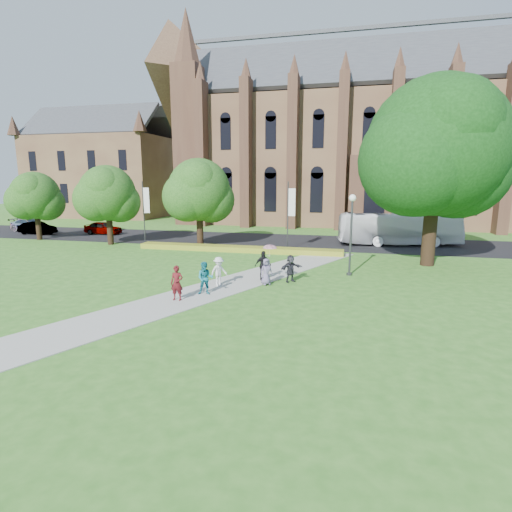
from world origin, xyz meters
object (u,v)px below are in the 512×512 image
(large_tree, at_px, (437,147))
(car_0, at_px, (103,228))
(pedestrian_0, at_px, (177,283))
(streetlamp, at_px, (351,225))
(car_1, at_px, (37,228))
(car_2, at_px, (30,225))
(tour_coach, at_px, (399,229))

(large_tree, height_order, car_0, large_tree)
(large_tree, bearing_deg, pedestrian_0, -138.74)
(streetlamp, relative_size, pedestrian_0, 2.89)
(car_1, bearing_deg, car_0, -73.94)
(large_tree, xyz_separation_m, pedestrian_0, (-14.08, -12.35, -7.42))
(car_1, distance_m, car_2, 3.40)
(car_0, height_order, car_1, car_0)
(tour_coach, bearing_deg, car_0, 79.69)
(large_tree, bearing_deg, streetlamp, -140.71)
(streetlamp, height_order, car_2, streetlamp)
(car_2, bearing_deg, car_1, -118.77)
(car_0, bearing_deg, car_1, 105.63)
(large_tree, height_order, car_2, large_tree)
(large_tree, distance_m, tour_coach, 11.38)
(large_tree, height_order, tour_coach, large_tree)
(car_1, height_order, car_2, car_2)
(streetlamp, relative_size, large_tree, 0.40)
(large_tree, relative_size, car_2, 2.56)
(large_tree, bearing_deg, car_2, 167.69)
(car_2, height_order, pedestrian_0, pedestrian_0)
(tour_coach, relative_size, car_2, 2.18)
(tour_coach, distance_m, car_2, 41.93)
(streetlamp, height_order, pedestrian_0, streetlamp)
(large_tree, relative_size, car_1, 3.07)
(streetlamp, xyz_separation_m, car_2, (-37.53, 13.89, -2.53))
(car_0, height_order, pedestrian_0, pedestrian_0)
(tour_coach, height_order, car_2, tour_coach)
(tour_coach, bearing_deg, car_2, 79.49)
(streetlamp, distance_m, large_tree, 8.73)
(car_1, relative_size, pedestrian_0, 2.37)
(large_tree, relative_size, pedestrian_0, 7.29)
(streetlamp, bearing_deg, car_2, 159.69)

